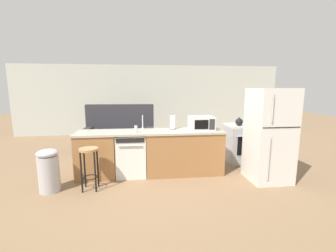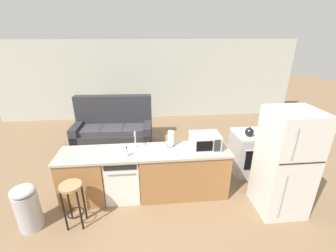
# 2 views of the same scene
# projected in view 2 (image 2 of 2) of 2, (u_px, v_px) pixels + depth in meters

# --- Properties ---
(ground_plane) EXTENTS (24.00, 24.00, 0.00)m
(ground_plane) POSITION_uv_depth(u_px,v_px,m) (139.00, 194.00, 4.16)
(ground_plane) COLOR #896B4C
(wall_back) EXTENTS (10.00, 0.06, 2.60)m
(wall_back) POSITION_uv_depth(u_px,v_px,m) (149.00, 80.00, 7.56)
(wall_back) COLOR beige
(wall_back) RESTS_ON ground_plane
(kitchen_counter) EXTENTS (2.94, 0.66, 0.90)m
(kitchen_counter) POSITION_uv_depth(u_px,v_px,m) (151.00, 174.00, 4.03)
(kitchen_counter) COLOR #9E6B3D
(kitchen_counter) RESTS_ON ground_plane
(dishwasher) EXTENTS (0.58, 0.61, 0.84)m
(dishwasher) POSITION_uv_depth(u_px,v_px,m) (123.00, 176.00, 3.98)
(dishwasher) COLOR white
(dishwasher) RESTS_ON ground_plane
(stove_range) EXTENTS (0.76, 0.68, 0.90)m
(stove_range) POSITION_uv_depth(u_px,v_px,m) (251.00, 152.00, 4.71)
(stove_range) COLOR #B7B7BC
(stove_range) RESTS_ON ground_plane
(refrigerator) EXTENTS (0.72, 0.73, 1.75)m
(refrigerator) POSITION_uv_depth(u_px,v_px,m) (285.00, 163.00, 3.54)
(refrigerator) COLOR silver
(refrigerator) RESTS_ON ground_plane
(microwave) EXTENTS (0.50, 0.37, 0.28)m
(microwave) POSITION_uv_depth(u_px,v_px,m) (205.00, 141.00, 3.87)
(microwave) COLOR white
(microwave) RESTS_ON kitchen_counter
(sink_faucet) EXTENTS (0.07, 0.18, 0.30)m
(sink_faucet) POSITION_uv_depth(u_px,v_px,m) (135.00, 140.00, 3.93)
(sink_faucet) COLOR silver
(sink_faucet) RESTS_ON kitchen_counter
(paper_towel_roll) EXTENTS (0.14, 0.14, 0.28)m
(paper_towel_roll) POSITION_uv_depth(u_px,v_px,m) (171.00, 139.00, 3.97)
(paper_towel_roll) COLOR #4C4C51
(paper_towel_roll) RESTS_ON kitchen_counter
(soap_bottle) EXTENTS (0.06, 0.06, 0.18)m
(soap_bottle) POSITION_uv_depth(u_px,v_px,m) (127.00, 152.00, 3.66)
(soap_bottle) COLOR silver
(soap_bottle) RESTS_ON kitchen_counter
(kettle) EXTENTS (0.21, 0.17, 0.19)m
(kettle) POSITION_uv_depth(u_px,v_px,m) (249.00, 132.00, 4.37)
(kettle) COLOR black
(kettle) RESTS_ON stove_range
(bar_stool) EXTENTS (0.32, 0.32, 0.74)m
(bar_stool) POSITION_uv_depth(u_px,v_px,m) (72.00, 196.00, 3.32)
(bar_stool) COLOR tan
(bar_stool) RESTS_ON ground_plane
(trash_bin) EXTENTS (0.35, 0.35, 0.74)m
(trash_bin) POSITION_uv_depth(u_px,v_px,m) (27.00, 207.00, 3.33)
(trash_bin) COLOR #B7B7BC
(trash_bin) RESTS_ON ground_plane
(couch) EXTENTS (2.04, 0.98, 1.27)m
(couch) POSITION_uv_depth(u_px,v_px,m) (114.00, 130.00, 5.96)
(couch) COLOR #2D2D33
(couch) RESTS_ON ground_plane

